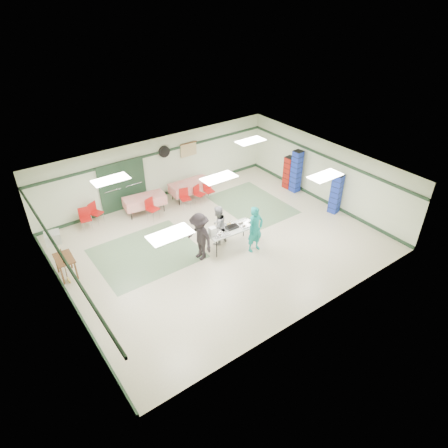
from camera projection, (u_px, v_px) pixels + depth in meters
floor at (219, 243)px, 14.83m from camera, size 11.00×11.00×0.00m
ceiling at (219, 177)px, 13.37m from camera, size 11.00×11.00×0.00m
wall_back at (159, 168)px, 17.16m from camera, size 11.00×0.00×11.00m
wall_front at (313, 279)px, 11.04m from camera, size 11.00×0.00×11.00m
wall_left at (62, 270)px, 11.39m from camera, size 0.00×9.00×9.00m
wall_right at (325, 172)px, 16.82m from camera, size 0.00×9.00×9.00m
trim_back at (158, 153)px, 16.76m from camera, size 11.00×0.06×0.10m
baseboard_back at (162, 195)px, 17.84m from camera, size 11.00×0.06×0.12m
trim_left at (58, 250)px, 11.02m from camera, size 0.06×9.00×0.10m
baseboard_left at (73, 303)px, 12.10m from camera, size 0.06×9.00×0.12m
trim_right at (327, 157)px, 16.42m from camera, size 0.06×9.00×0.10m
baseboard_right at (321, 199)px, 17.50m from camera, size 0.06×9.00×0.12m
green_patch_a at (146, 253)px, 14.28m from camera, size 3.50×3.00×0.01m
green_patch_b at (252, 204)px, 17.23m from camera, size 2.50×3.50×0.01m
double_door_left at (112, 189)px, 16.20m from camera, size 0.90×0.06×2.10m
double_door_right at (133, 183)px, 16.67m from camera, size 0.90×0.06×2.10m
door_frame at (123, 186)px, 16.42m from camera, size 2.00×0.03×2.15m
wall_fan at (164, 152)px, 16.89m from camera, size 0.50×0.10×0.50m
scroll_banner at (189, 150)px, 17.59m from camera, size 0.80×0.02×0.60m
serving_table at (231, 230)px, 14.27m from camera, size 1.84×0.84×0.76m
sheet_tray_right at (246, 224)px, 14.48m from camera, size 0.57×0.45×0.02m
sheet_tray_mid at (228, 227)px, 14.32m from camera, size 0.64×0.50×0.02m
sheet_tray_left at (220, 234)px, 13.95m from camera, size 0.59×0.47×0.02m
baking_pan at (232, 227)px, 14.27m from camera, size 0.45×0.30×0.08m
foam_box_stack at (212, 231)px, 13.83m from camera, size 0.23×0.22×0.31m
volunteer_teal at (255, 229)px, 14.00m from camera, size 0.65×0.43×1.75m
volunteer_grey at (218, 225)px, 14.42m from camera, size 0.83×0.69×1.53m
volunteer_dark at (200, 237)px, 13.59m from camera, size 0.77×1.22×1.79m
dining_table_a at (190, 186)px, 17.45m from camera, size 1.81×0.83×0.77m
dining_table_b at (145, 201)px, 16.36m from camera, size 1.76×0.95×0.77m
chair_a at (198, 192)px, 17.12m from camera, size 0.49×0.49×0.81m
chair_b at (185, 196)px, 16.77m from camera, size 0.47×0.47×0.86m
chair_c at (208, 189)px, 17.37m from camera, size 0.41×0.41×0.83m
chair_d at (151, 207)px, 15.98m from camera, size 0.52×0.52×0.90m
chair_loose_a at (95, 211)px, 15.74m from camera, size 0.55×0.55×0.87m
chair_loose_b at (85, 216)px, 15.38m from camera, size 0.47×0.47×0.88m
crate_stack_blue_a at (296, 171)px, 17.75m from camera, size 0.39×0.39×1.95m
crate_stack_red at (289, 172)px, 18.17m from camera, size 0.42×0.42×1.51m
crate_stack_blue_b at (336, 194)px, 16.25m from camera, size 0.44×0.44×1.71m
printer_table at (64, 260)px, 12.91m from camera, size 0.59×0.87×0.74m
office_printer at (53, 238)px, 13.45m from camera, size 0.57×0.52×0.40m
broom at (64, 264)px, 12.68m from camera, size 0.05×0.22×1.31m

